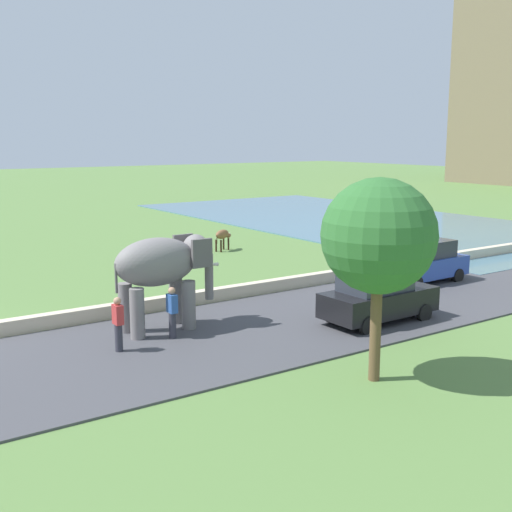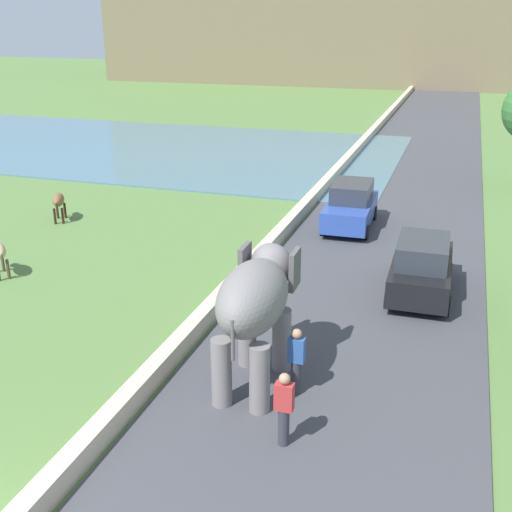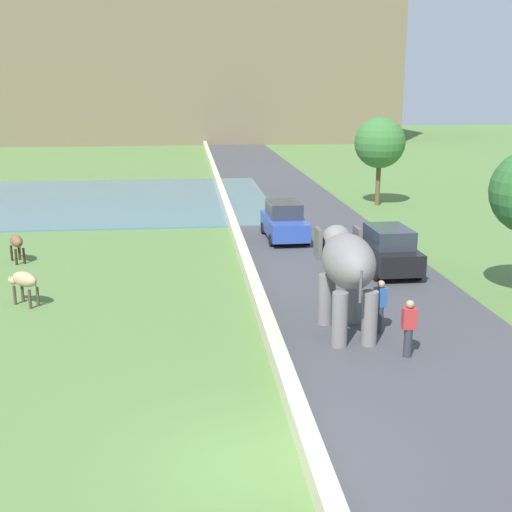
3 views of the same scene
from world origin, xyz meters
TOP-DOWN VIEW (x-y plane):
  - ground_plane at (0.00, 0.00)m, footprint 220.00×220.00m
  - road_surface at (5.00, 20.00)m, footprint 7.00×120.00m
  - barrier_wall at (1.20, 18.00)m, footprint 0.40×110.00m
  - hill_distant at (-6.00, 84.28)m, footprint 64.00×28.00m
  - elephant at (3.42, 6.59)m, footprint 1.44×3.47m
  - person_beside_elephant at (4.41, 6.38)m, footprint 0.36×0.22m
  - person_trailing at (4.65, 4.56)m, footprint 0.36×0.22m
  - car_blue at (3.42, 18.59)m, footprint 1.88×4.04m
  - car_black at (6.58, 12.77)m, footprint 1.85×4.03m
  - cow_tan at (-6.43, 10.13)m, footprint 1.29×1.14m
  - cow_brown at (-8.04, 15.81)m, footprint 0.93×1.39m
  - tree_mid at (10.42, 27.23)m, footprint 3.01×3.01m

SIDE VIEW (x-z plane):
  - ground_plane at x=0.00m, z-range 0.00..0.00m
  - road_surface at x=5.00m, z-range 0.00..0.06m
  - barrier_wall at x=1.20m, z-range 0.00..0.51m
  - cow_tan at x=-6.43m, z-range 0.26..1.41m
  - cow_brown at x=-8.04m, z-range 0.26..1.41m
  - person_beside_elephant at x=4.41m, z-range 0.06..1.69m
  - person_trailing at x=4.65m, z-range 0.06..1.69m
  - car_blue at x=3.42m, z-range 0.00..1.80m
  - car_black at x=6.58m, z-range 0.00..1.80m
  - elephant at x=3.42m, z-range 0.54..3.53m
  - tree_mid at x=10.42m, z-range 1.11..6.37m
  - hill_distant at x=-6.00m, z-range 0.00..26.96m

